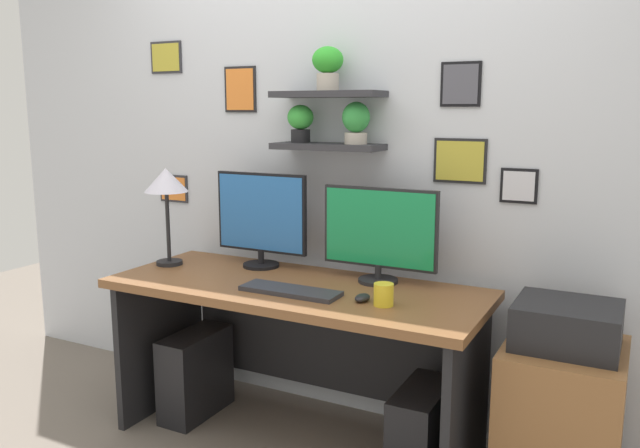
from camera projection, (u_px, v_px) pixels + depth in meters
ground_plane at (296, 440)px, 2.99m from camera, size 8.00×8.00×0.00m
back_wall_assembly at (338, 143)px, 3.12m from camera, size 4.40×0.24×2.70m
desk at (301, 325)px, 2.94m from camera, size 1.70×0.68×0.75m
monitor_left at (261, 218)px, 3.14m from camera, size 0.50×0.18×0.47m
monitor_right at (379, 233)px, 2.86m from camera, size 0.54×0.18×0.43m
keyboard at (290, 291)px, 2.72m from camera, size 0.44×0.14×0.02m
computer_mouse at (362, 298)px, 2.60m from camera, size 0.06×0.09×0.03m
desk_lamp at (166, 186)px, 3.15m from camera, size 0.22×0.22×0.49m
coffee_mug at (384, 295)px, 2.54m from camera, size 0.08×0.08×0.09m
drawer_cabinet at (560, 423)px, 2.50m from camera, size 0.44×0.50×0.63m
printer at (567, 325)px, 2.42m from camera, size 0.38×0.34×0.17m
computer_tower_left at (196, 374)px, 3.21m from camera, size 0.18×0.40×0.42m
computer_tower_right at (421, 432)px, 2.67m from camera, size 0.18×0.40×0.39m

